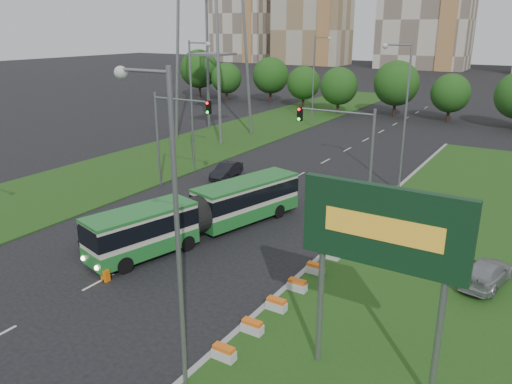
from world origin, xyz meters
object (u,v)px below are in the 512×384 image
Objects in this scene: billboard at (383,236)px; car_left_far at (226,170)px; car_median at (486,273)px; traffic_mast_left at (171,126)px; articulated_bus at (201,213)px; car_left_near at (115,229)px; traffic_mast_median at (349,145)px; shopping_trolley at (105,276)px; pedestrian at (102,261)px.

car_left_far is (-20.56, 19.82, -5.47)m from billboard.
car_left_far is 0.94× the size of car_median.
traffic_mast_left is 11.41m from articulated_bus.
car_left_near is (-18.56, 4.39, -5.37)m from billboard.
car_left_far is (2.07, 4.81, -4.66)m from traffic_mast_left.
traffic_mast_left reaches higher than car_left_far.
shopping_trolley is at bearing -115.60° from traffic_mast_median.
shopping_trolley is (3.56, -4.10, -0.47)m from car_left_near.
traffic_mast_left is at bearing 120.51° from car_left_near.
car_left_near reaches higher than car_median.
pedestrian is (-15.73, 0.78, -5.38)m from billboard.
traffic_mast_left is 1.80× the size of car_median.
car_left_far is 20.31m from shopping_trolley.
car_left_far is at bearing -11.04° from car_median.
car_left_far is at bearing 33.38° from pedestrian.
car_left_near is at bearing -123.80° from articulated_bus.
articulated_bus is 5.61m from car_left_near.
pedestrian is at bearing -118.48° from traffic_mast_median.
billboard is 16.10m from shopping_trolley.
shopping_trolley is (7.63, -14.71, -5.02)m from traffic_mast_left.
shopping_trolley is at bearing -79.67° from articulated_bus.
pedestrian is at bearing 143.57° from shopping_trolley.
traffic_mast_left is at bearing -176.23° from traffic_mast_median.
articulated_bus is 3.56× the size of car_median.
billboard is 1.00× the size of traffic_mast_left.
shopping_trolley is at bearing -81.66° from car_left_far.
car_left_far is 25.03m from car_median.
articulated_bus is at bearing 8.71° from pedestrian.
billboard is at bearing -51.50° from car_left_far.
pedestrian is at bearing 38.71° from car_median.
car_left_near is 15.56m from car_left_far.
car_left_near is 1.12× the size of car_left_far.
pedestrian is at bearing -64.14° from traffic_mast_left.
billboard is 17.12m from articulated_bus.
articulated_bus is 10.02× the size of pedestrian.
car_left_far is at bearing 66.73° from traffic_mast_left.
car_median is 20.77m from pedestrian.
billboard reaches higher than pedestrian.
car_left_near reaches higher than pedestrian.
billboard is 17.68m from traffic_mast_median.
traffic_mast_left is 5.07× the size of pedestrian.
traffic_mast_median is 1.91× the size of car_left_far.
billboard is 12.04m from car_median.
shopping_trolley is (-17.64, -10.15, -0.47)m from car_median.
car_left_near is at bearing 57.15° from pedestrian.
articulated_bus reaches higher than car_left_near.
shopping_trolley is (5.56, -19.53, -0.36)m from car_left_far.
billboard is 1.00× the size of traffic_mast_median.
car_median is at bearing -43.09° from pedestrian.
pedestrian is at bearing -42.51° from car_left_near.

